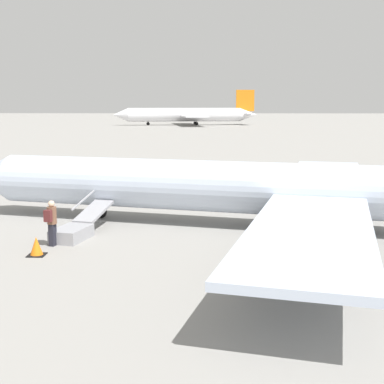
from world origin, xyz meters
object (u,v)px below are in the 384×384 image
Objects in this scene: airplane_main at (309,190)px; passenger at (51,220)px; boarding_stairs at (76,229)px; airplane_taxiing_distant at (188,115)px.

passenger is (10.10, 2.78, -0.75)m from airplane_main.
airplane_main is at bearing -67.59° from boarding_stairs.
boarding_stairs is at bearing -9.93° from passenger.
airplane_main is 10.50m from passenger.
airplane_taxiing_distant is at bearing 13.98° from boarding_stairs.
airplane_taxiing_distant is 9.02× the size of boarding_stairs.
passenger is at bearing 29.16° from airplane_main.
passenger is (0.16, 119.21, -1.69)m from airplane_taxiing_distant.
airplane_main is at bearing -60.84° from passenger.
airplane_main is 18.21× the size of passenger.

